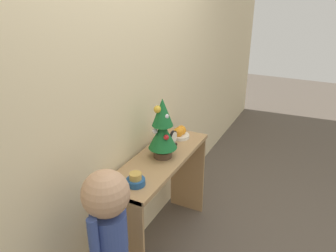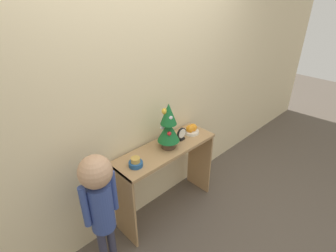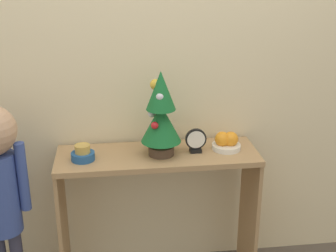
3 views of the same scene
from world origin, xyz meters
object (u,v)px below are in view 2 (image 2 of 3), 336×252
child_figure (100,198)px  desk_clock (182,134)px  mini_tree (168,126)px  fruit_bowl (191,130)px  singing_bowl (136,163)px

child_figure → desk_clock: bearing=6.4°
child_figure → mini_tree: bearing=7.5°
fruit_bowl → singing_bowl: fruit_bowl is taller
singing_bowl → desk_clock: (0.59, 0.02, 0.03)m
singing_bowl → desk_clock: desk_clock is taller
singing_bowl → desk_clock: bearing=2.2°
mini_tree → fruit_bowl: mini_tree is taller
mini_tree → desk_clock: bearing=1.5°
singing_bowl → desk_clock: 0.59m
mini_tree → child_figure: mini_tree is taller
singing_bowl → fruit_bowl: bearing=3.3°
fruit_bowl → child_figure: child_figure is taller
child_figure → fruit_bowl: bearing=6.5°
mini_tree → child_figure: bearing=-172.5°
desk_clock → singing_bowl: bearing=-177.8°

